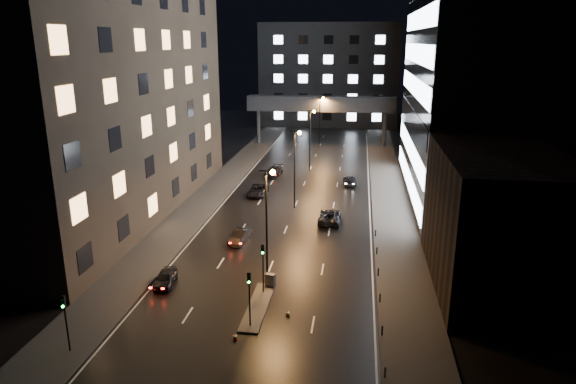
{
  "coord_description": "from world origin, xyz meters",
  "views": [
    {
      "loc": [
        7.93,
        -34.79,
        21.02
      ],
      "look_at": [
        0.02,
        21.84,
        4.0
      ],
      "focal_mm": 32.0,
      "sensor_mm": 36.0,
      "label": 1
    }
  ],
  "objects_px": {
    "car_toward_b": "(350,181)",
    "car_toward_a": "(330,216)",
    "car_away_d": "(274,172)",
    "car_away_c": "(258,190)",
    "car_away_a": "(166,278)",
    "utility_cabinet": "(270,280)",
    "car_away_b": "(240,236)"
  },
  "relations": [
    {
      "from": "car_away_b",
      "to": "car_toward_b",
      "type": "bearing_deg",
      "value": 72.68
    },
    {
      "from": "car_toward_b",
      "to": "utility_cabinet",
      "type": "relative_size",
      "value": 4.02
    },
    {
      "from": "car_away_b",
      "to": "car_away_d",
      "type": "bearing_deg",
      "value": 99.07
    },
    {
      "from": "car_away_c",
      "to": "car_toward_a",
      "type": "bearing_deg",
      "value": -42.46
    },
    {
      "from": "car_away_a",
      "to": "car_toward_b",
      "type": "distance_m",
      "value": 38.68
    },
    {
      "from": "utility_cabinet",
      "to": "car_away_c",
      "type": "bearing_deg",
      "value": 118.16
    },
    {
      "from": "car_away_a",
      "to": "car_away_b",
      "type": "relative_size",
      "value": 0.95
    },
    {
      "from": "car_away_b",
      "to": "car_away_c",
      "type": "xyz_separation_m",
      "value": [
        -1.45,
        17.31,
        0.06
      ]
    },
    {
      "from": "car_away_c",
      "to": "car_toward_b",
      "type": "distance_m",
      "value": 14.66
    },
    {
      "from": "car_away_a",
      "to": "car_toward_a",
      "type": "height_order",
      "value": "car_toward_a"
    },
    {
      "from": "car_away_a",
      "to": "car_away_c",
      "type": "bearing_deg",
      "value": 77.37
    },
    {
      "from": "car_toward_b",
      "to": "car_away_d",
      "type": "bearing_deg",
      "value": -20.76
    },
    {
      "from": "car_toward_b",
      "to": "car_toward_a",
      "type": "bearing_deg",
      "value": 78.3
    },
    {
      "from": "car_away_b",
      "to": "car_away_d",
      "type": "height_order",
      "value": "car_away_d"
    },
    {
      "from": "car_away_c",
      "to": "car_toward_a",
      "type": "height_order",
      "value": "car_toward_a"
    },
    {
      "from": "car_away_a",
      "to": "car_toward_a",
      "type": "xyz_separation_m",
      "value": [
        13.5,
        18.39,
        0.1
      ]
    },
    {
      "from": "car_away_b",
      "to": "utility_cabinet",
      "type": "xyz_separation_m",
      "value": [
        5.06,
        -9.89,
        0.04
      ]
    },
    {
      "from": "car_away_d",
      "to": "car_toward_a",
      "type": "height_order",
      "value": "car_toward_a"
    },
    {
      "from": "car_toward_b",
      "to": "utility_cabinet",
      "type": "distance_m",
      "value": 35.13
    },
    {
      "from": "car_away_a",
      "to": "car_toward_b",
      "type": "height_order",
      "value": "car_away_a"
    },
    {
      "from": "car_away_d",
      "to": "utility_cabinet",
      "type": "xyz_separation_m",
      "value": [
        6.02,
        -38.0,
        -0.04
      ]
    },
    {
      "from": "car_away_a",
      "to": "car_away_d",
      "type": "relative_size",
      "value": 0.75
    },
    {
      "from": "car_away_c",
      "to": "car_away_d",
      "type": "xyz_separation_m",
      "value": [
        0.49,
        10.8,
        0.02
      ]
    },
    {
      "from": "car_away_a",
      "to": "utility_cabinet",
      "type": "xyz_separation_m",
      "value": [
        9.33,
        0.86,
        0.05
      ]
    },
    {
      "from": "car_away_c",
      "to": "car_toward_a",
      "type": "distance_m",
      "value": 14.42
    },
    {
      "from": "car_away_d",
      "to": "car_toward_a",
      "type": "distance_m",
      "value": 22.87
    },
    {
      "from": "car_away_b",
      "to": "car_toward_a",
      "type": "distance_m",
      "value": 11.99
    },
    {
      "from": "car_away_d",
      "to": "car_toward_b",
      "type": "xyz_separation_m",
      "value": [
        12.18,
        -3.42,
        -0.09
      ]
    },
    {
      "from": "car_away_c",
      "to": "car_away_d",
      "type": "bearing_deg",
      "value": 87.11
    },
    {
      "from": "car_toward_b",
      "to": "car_away_a",
      "type": "bearing_deg",
      "value": 61.32
    },
    {
      "from": "car_away_b",
      "to": "utility_cabinet",
      "type": "distance_m",
      "value": 11.11
    },
    {
      "from": "car_toward_a",
      "to": "car_away_c",
      "type": "bearing_deg",
      "value": -41.17
    }
  ]
}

